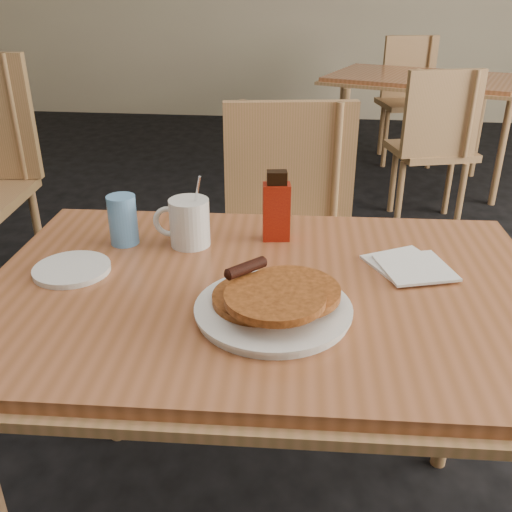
{
  "coord_description": "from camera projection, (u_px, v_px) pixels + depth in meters",
  "views": [
    {
      "loc": [
        0.06,
        -1.0,
        1.31
      ],
      "look_at": [
        -0.06,
        0.03,
        0.81
      ],
      "focal_mm": 40.0,
      "sensor_mm": 36.0,
      "label": 1
    }
  ],
  "objects": [
    {
      "name": "syrup_bottle",
      "position": [
        276.0,
        208.0,
        1.34
      ],
      "size": [
        0.07,
        0.05,
        0.17
      ],
      "rotation": [
        0.0,
        0.0,
        0.14
      ],
      "color": "maroon",
      "rests_on": "main_table"
    },
    {
      "name": "blue_tumbler",
      "position": [
        123.0,
        220.0,
        1.32
      ],
      "size": [
        0.07,
        0.07,
        0.12
      ],
      "primitive_type": "cylinder",
      "rotation": [
        0.0,
        0.0,
        -0.09
      ],
      "color": "#5E9BDD",
      "rests_on": "main_table"
    },
    {
      "name": "chair_neighbor_far",
      "position": [
        409.0,
        88.0,
        4.39
      ],
      "size": [
        0.5,
        0.51,
        0.92
      ],
      "rotation": [
        0.0,
        0.0,
        0.24
      ],
      "color": "#AC7A51",
      "rests_on": "floor"
    },
    {
      "name": "chair_neighbor_near",
      "position": [
        435.0,
        137.0,
        3.09
      ],
      "size": [
        0.5,
        0.51,
        0.9
      ],
      "rotation": [
        0.0,
        0.0,
        0.26
      ],
      "color": "#AC7A51",
      "rests_on": "floor"
    },
    {
      "name": "neighbor_table",
      "position": [
        421.0,
        83.0,
        3.68
      ],
      "size": [
        1.37,
        1.15,
        0.75
      ],
      "rotation": [
        0.0,
        0.0,
        -0.36
      ],
      "color": "#9D5937",
      "rests_on": "floor"
    },
    {
      "name": "coffee_mug",
      "position": [
        188.0,
        222.0,
        1.32
      ],
      "size": [
        0.13,
        0.09,
        0.17
      ],
      "rotation": [
        0.0,
        0.0,
        0.31
      ],
      "color": "white",
      "rests_on": "main_table"
    },
    {
      "name": "pancake_plate",
      "position": [
        274.0,
        303.0,
        1.05
      ],
      "size": [
        0.29,
        0.29,
        0.09
      ],
      "rotation": [
        0.0,
        0.0,
        0.37
      ],
      "color": "white",
      "rests_on": "main_table"
    },
    {
      "name": "napkin_stack",
      "position": [
        410.0,
        266.0,
        1.23
      ],
      "size": [
        0.2,
        0.21,
        0.01
      ],
      "rotation": [
        0.0,
        0.0,
        0.5
      ],
      "color": "silver",
      "rests_on": "main_table"
    },
    {
      "name": "main_table",
      "position": [
        266.0,
        303.0,
        1.18
      ],
      "size": [
        1.22,
        0.85,
        0.75
      ],
      "rotation": [
        0.0,
        0.0,
        0.04
      ],
      "color": "#9D5937",
      "rests_on": "floor"
    },
    {
      "name": "side_saucer",
      "position": [
        72.0,
        269.0,
        1.21
      ],
      "size": [
        0.21,
        0.21,
        0.01
      ],
      "primitive_type": "cylinder",
      "rotation": [
        0.0,
        0.0,
        0.33
      ],
      "color": "white",
      "rests_on": "main_table"
    },
    {
      "name": "chair_main_far",
      "position": [
        286.0,
        226.0,
        1.88
      ],
      "size": [
        0.5,
        0.5,
        0.96
      ],
      "rotation": [
        0.0,
        0.0,
        0.15
      ],
      "color": "#AC7A51",
      "rests_on": "floor"
    }
  ]
}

